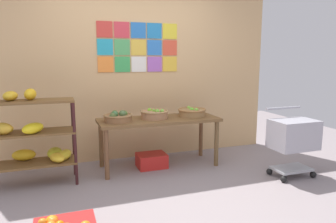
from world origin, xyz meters
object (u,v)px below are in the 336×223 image
Objects in this scene: banana_shelf_unit at (33,135)px; display_table at (159,124)px; produce_crate_under_table at (152,160)px; fruit_basket_back_left at (192,112)px; fruit_basket_centre at (154,114)px; fruit_basket_back_right at (118,117)px; shopping_cart at (293,137)px.

banana_shelf_unit reaches higher than display_table.
fruit_basket_back_left is at bearing 1.20° from produce_crate_under_table.
display_table is 4.26× the size of fruit_basket_centre.
banana_shelf_unit reaches higher than fruit_basket_back_right.
shopping_cart is (2.04, -0.90, -0.23)m from fruit_basket_back_right.
fruit_basket_centre is 1.02× the size of fruit_basket_back_right.
produce_crate_under_table is at bearing -149.22° from fruit_basket_centre.
fruit_basket_centre is 1.82m from shopping_cart.
fruit_basket_centre is 0.55m from fruit_basket_back_left.
display_table is at bearing -27.55° from fruit_basket_centre.
fruit_basket_back_right is at bearing 154.64° from shopping_cart.
display_table is at bearing 146.23° from shopping_cart.
fruit_basket_centre reaches higher than display_table.
shopping_cart is (1.53, -0.96, -0.23)m from fruit_basket_centre.
produce_crate_under_table is (0.45, 0.03, -0.65)m from fruit_basket_back_right.
fruit_basket_back_left reaches higher than display_table.
fruit_basket_centre is at bearing 6.58° from fruit_basket_back_right.
shopping_cart reaches higher than fruit_basket_back_left.
shopping_cart reaches higher than fruit_basket_back_right.
fruit_basket_back_right is 1.06m from fruit_basket_back_left.
shopping_cart is (0.98, -0.94, -0.22)m from fruit_basket_back_left.
display_table is at bearing -178.97° from fruit_basket_back_left.
produce_crate_under_table is (-0.61, -0.01, -0.65)m from fruit_basket_back_left.
banana_shelf_unit is 1.03m from fruit_basket_back_right.
fruit_basket_back_right is (-0.51, -0.06, 0.00)m from fruit_basket_centre.
display_table is 0.52m from fruit_basket_back_left.
fruit_basket_back_right is 2.24m from shopping_cart.
shopping_cart is (1.47, -0.93, -0.08)m from display_table.
shopping_cart reaches higher than produce_crate_under_table.
banana_shelf_unit is at bearing -174.74° from fruit_basket_centre.
shopping_cart is at bearing -32.25° from display_table.
banana_shelf_unit reaches higher than shopping_cart.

